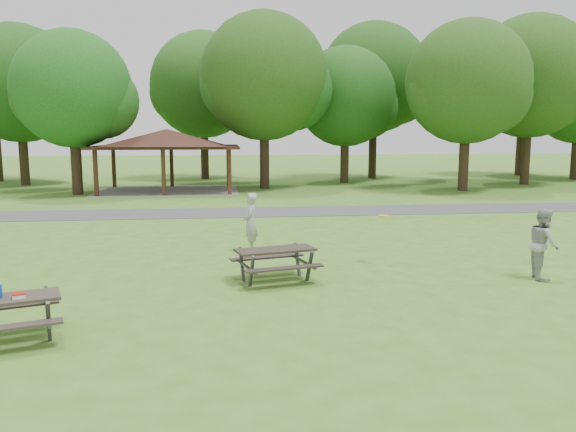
{
  "coord_description": "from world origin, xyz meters",
  "views": [
    {
      "loc": [
        -0.78,
        -10.91,
        3.53
      ],
      "look_at": [
        1.0,
        4.0,
        1.3
      ],
      "focal_mm": 35.0,
      "sensor_mm": 36.0,
      "label": 1
    }
  ],
  "objects": [
    {
      "name": "frisbee_in_flight",
      "position": [
        3.56,
        3.61,
        1.32
      ],
      "size": [
        0.37,
        0.37,
        0.02
      ],
      "color": "yellow",
      "rests_on": "ground"
    },
    {
      "name": "tree_deep_b",
      "position": [
        -1.9,
        33.03,
        6.89
      ],
      "size": [
        8.4,
        8.0,
        11.13
      ],
      "color": "black",
      "rests_on": "ground"
    },
    {
      "name": "tree_row_g",
      "position": [
        14.09,
        22.03,
        6.33
      ],
      "size": [
        7.77,
        7.4,
        10.25
      ],
      "color": "black",
      "rests_on": "ground"
    },
    {
      "name": "tree_row_f",
      "position": [
        8.09,
        28.53,
        5.84
      ],
      "size": [
        7.35,
        7.0,
        9.55
      ],
      "color": "#301F15",
      "rests_on": "ground"
    },
    {
      "name": "tree_row_h",
      "position": [
        20.1,
        25.53,
        7.03
      ],
      "size": [
        8.61,
        8.2,
        11.37
      ],
      "color": "black",
      "rests_on": "ground"
    },
    {
      "name": "asphalt_path",
      "position": [
        0.0,
        14.0,
        0.01
      ],
      "size": [
        120.0,
        3.2,
        0.02
      ],
      "primitive_type": "cube",
      "color": "#424244",
      "rests_on": "ground"
    },
    {
      "name": "pavilion",
      "position": [
        -4.0,
        24.0,
        3.06
      ],
      "size": [
        8.6,
        7.01,
        3.76
      ],
      "color": "#361C13",
      "rests_on": "ground"
    },
    {
      "name": "tree_deep_c",
      "position": [
        11.1,
        32.03,
        7.44
      ],
      "size": [
        8.82,
        8.4,
        11.9
      ],
      "color": "black",
      "rests_on": "ground"
    },
    {
      "name": "tree_row_c",
      "position": [
        -13.9,
        29.03,
        6.54
      ],
      "size": [
        8.19,
        7.8,
        10.67
      ],
      "color": "black",
      "rests_on": "ground"
    },
    {
      "name": "tree_deep_d",
      "position": [
        24.1,
        33.53,
        7.03
      ],
      "size": [
        8.4,
        8.0,
        11.27
      ],
      "color": "black",
      "rests_on": "ground"
    },
    {
      "name": "ground",
      "position": [
        0.0,
        0.0,
        0.0
      ],
      "size": [
        160.0,
        160.0,
        0.0
      ],
      "primitive_type": "plane",
      "color": "#427220",
      "rests_on": "ground"
    },
    {
      "name": "picnic_table_middle",
      "position": [
        0.48,
        2.16,
        0.6
      ],
      "size": [
        2.19,
        1.92,
        0.82
      ],
      "color": "black",
      "rests_on": "ground"
    },
    {
      "name": "frisbee_thrower",
      "position": [
        0.06,
        5.64,
        0.88
      ],
      "size": [
        0.48,
        0.68,
        1.76
      ],
      "primitive_type": "imported",
      "rotation": [
        0.0,
        0.0,
        -1.67
      ],
      "color": "#A4A5A7",
      "rests_on": "ground"
    },
    {
      "name": "frisbee_catcher",
      "position": [
        6.97,
        1.63,
        0.86
      ],
      "size": [
        0.84,
        0.98,
        1.73
      ],
      "primitive_type": "imported",
      "rotation": [
        0.0,
        0.0,
        1.32
      ],
      "color": "#A3A3A6",
      "rests_on": "ground"
    },
    {
      "name": "tree_row_e",
      "position": [
        2.1,
        25.03,
        6.78
      ],
      "size": [
        8.4,
        8.0,
        11.02
      ],
      "color": "black",
      "rests_on": "ground"
    },
    {
      "name": "tree_row_d",
      "position": [
        -8.92,
        22.53,
        5.77
      ],
      "size": [
        6.93,
        6.6,
        9.27
      ],
      "color": "black",
      "rests_on": "ground"
    }
  ]
}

